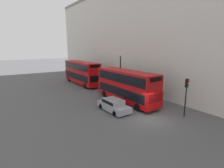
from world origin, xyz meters
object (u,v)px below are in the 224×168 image
(car_dark_sedan, at_px, (114,105))
(bus_second_in_queue, at_px, (82,72))
(traffic_light, at_px, (187,90))
(bus_leading, at_px, (126,85))
(pedestrian, at_px, (113,84))

(car_dark_sedan, bearing_deg, bus_second_in_queue, 77.95)
(car_dark_sedan, xyz_separation_m, traffic_light, (5.30, -5.75, 2.23))
(bus_leading, relative_size, traffic_light, 2.51)
(car_dark_sedan, height_order, traffic_light, traffic_light)
(traffic_light, distance_m, pedestrian, 14.90)
(car_dark_sedan, relative_size, traffic_light, 1.07)
(car_dark_sedan, distance_m, pedestrian, 10.89)
(bus_second_in_queue, bearing_deg, car_dark_sedan, -102.05)
(bus_leading, xyz_separation_m, pedestrian, (2.77, 7.08, -1.52))
(bus_leading, xyz_separation_m, car_dark_sedan, (-3.40, -1.89, -1.62))
(bus_second_in_queue, bearing_deg, traffic_light, -84.99)
(bus_second_in_queue, relative_size, pedestrian, 6.21)
(bus_second_in_queue, height_order, traffic_light, bus_second_in_queue)
(bus_second_in_queue, height_order, pedestrian, bus_second_in_queue)
(bus_second_in_queue, distance_m, car_dark_sedan, 16.38)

